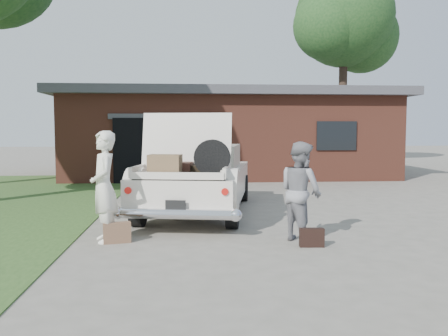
{
  "coord_description": "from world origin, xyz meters",
  "views": [
    {
      "loc": [
        -0.7,
        -8.03,
        1.79
      ],
      "look_at": [
        0.0,
        0.6,
        1.1
      ],
      "focal_mm": 38.0,
      "sensor_mm": 36.0,
      "label": 1
    }
  ],
  "objects": [
    {
      "name": "suitcase_right",
      "position": [
        1.22,
        -0.99,
        0.14
      ],
      "size": [
        0.38,
        0.15,
        0.29
      ],
      "primitive_type": "cube",
      "rotation": [
        0.0,
        0.0,
        -0.07
      ],
      "color": "black",
      "rests_on": "ground"
    },
    {
      "name": "sedan",
      "position": [
        -0.43,
        2.27,
        0.76
      ],
      "size": [
        2.86,
        5.41,
        2.12
      ],
      "rotation": [
        0.0,
        0.0,
        -0.18
      ],
      "color": "silver",
      "rests_on": "ground"
    },
    {
      "name": "woman_right",
      "position": [
        1.15,
        -0.55,
        0.81
      ],
      "size": [
        0.88,
        0.97,
        1.61
      ],
      "primitive_type": "imported",
      "rotation": [
        0.0,
        0.0,
        2.01
      ],
      "color": "gray",
      "rests_on": "ground"
    },
    {
      "name": "woman_left",
      "position": [
        -2.01,
        -0.38,
        0.89
      ],
      "size": [
        0.6,
        0.75,
        1.78
      ],
      "primitive_type": "imported",
      "rotation": [
        0.0,
        0.0,
        -1.26
      ],
      "color": "white",
      "rests_on": "ground"
    },
    {
      "name": "ground",
      "position": [
        0.0,
        0.0,
        0.0
      ],
      "size": [
        90.0,
        90.0,
        0.0
      ],
      "primitive_type": "plane",
      "color": "gray",
      "rests_on": "ground"
    },
    {
      "name": "house",
      "position": [
        0.98,
        11.47,
        1.67
      ],
      "size": [
        12.8,
        7.8,
        3.3
      ],
      "color": "brown",
      "rests_on": "ground"
    },
    {
      "name": "tree_right",
      "position": [
        7.83,
        17.05,
        7.41
      ],
      "size": [
        6.0,
        5.22,
        10.36
      ],
      "color": "#38281E",
      "rests_on": "ground"
    },
    {
      "name": "suitcase_left",
      "position": [
        -1.8,
        -0.49,
        0.17
      ],
      "size": [
        0.45,
        0.23,
        0.33
      ],
      "primitive_type": "cube",
      "rotation": [
        0.0,
        0.0,
        0.23
      ],
      "color": "brown",
      "rests_on": "ground"
    }
  ]
}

